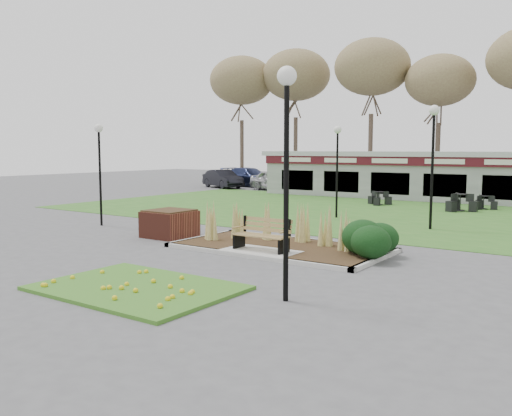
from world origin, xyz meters
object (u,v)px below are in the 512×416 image
Objects in this scene: brick_planter at (170,223)px; bistro_set_d at (460,205)px; park_bench at (263,234)px; car_blue at (250,177)px; bistro_set_b at (483,205)px; bistro_set_a at (379,200)px; lamp_post_mid_right at (337,151)px; lamp_post_far_right at (433,139)px; car_black at (223,179)px; lamp_post_mid_left at (99,152)px; car_silver at (276,180)px; lamp_post_near_left at (287,132)px; food_pavilion at (452,176)px.

bistro_set_d is (6.22, 13.80, -0.18)m from brick_planter.
park_bench is 28.85m from car_blue.
bistro_set_b is at bearing 80.91° from park_bench.
bistro_set_a is 1.03× the size of bistro_set_b.
brick_planter is 1.14× the size of bistro_set_a.
lamp_post_mid_right is at bearing -122.44° from car_blue.
lamp_post_far_right is 24.32m from car_black.
lamp_post_mid_right is 3.19× the size of bistro_set_b.
bistro_set_a is at bearing 66.66° from lamp_post_mid_left.
park_bench is 0.42× the size of lamp_post_mid_right.
car_black reaches higher than park_bench.
car_blue reaches higher than bistro_set_a.
lamp_post_mid_right is at bearing -123.13° from car_silver.
lamp_post_mid_right is 16.30m from car_silver.
brick_planter is 0.34× the size of car_silver.
bistro_set_b is at bearing -79.40° from car_black.
lamp_post_near_left is at bearing -31.00° from brick_planter.
lamp_post_far_right is (-0.61, 11.42, 0.03)m from lamp_post_near_left.
lamp_post_far_right is (2.48, -12.04, 1.92)m from food_pavilion.
lamp_post_far_right is 25.13m from car_blue.
bistro_set_d is (3.84, 5.73, -2.65)m from lamp_post_mid_right.
lamp_post_far_right is at bearing -78.37° from food_pavilion.
car_blue is at bearing 126.71° from lamp_post_near_left.
car_black is (-13.45, 20.00, 0.24)m from brick_planter.
lamp_post_mid_left is at bearing -128.18° from bistro_set_d.
bistro_set_b is 20.95m from car_black.
park_bench is at bearing -8.35° from lamp_post_mid_left.
lamp_post_near_left is (7.49, -4.50, 2.89)m from brick_planter.
lamp_post_mid_right is at bearing 165.80° from lamp_post_far_right.
lamp_post_mid_left reaches higher than brick_planter.
lamp_post_near_left is at bearing -116.05° from car_black.
bistro_set_a is at bearing 124.11° from lamp_post_far_right.
lamp_post_mid_right is at bearing 73.56° from brick_planter.
lamp_post_far_right reaches higher than lamp_post_mid_left.
bistro_set_b is at bearing -92.20° from car_silver.
bistro_set_a reaches higher than bistro_set_b.
bistro_set_b is at bearing 57.74° from lamp_post_mid_right.
lamp_post_near_left is 12.75m from lamp_post_mid_left.
lamp_post_near_left is 0.87× the size of car_blue.
lamp_post_mid_left is at bearing -131.19° from lamp_post_mid_right.
lamp_post_mid_right reaches higher than lamp_post_mid_left.
bistro_set_a is at bearing -103.85° from car_silver.
lamp_post_near_left reaches higher than park_bench.
brick_planter is at bearing -106.44° from lamp_post_mid_right.
car_black is (-19.66, 6.20, 0.42)m from bistro_set_d.
food_pavilion is at bearing 90.00° from park_bench.
lamp_post_near_left is 32.34m from car_black.
lamp_post_far_right is 0.88× the size of car_blue.
food_pavilion reaches higher than park_bench.
bistro_set_b is (2.58, 16.10, -0.34)m from park_bench.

